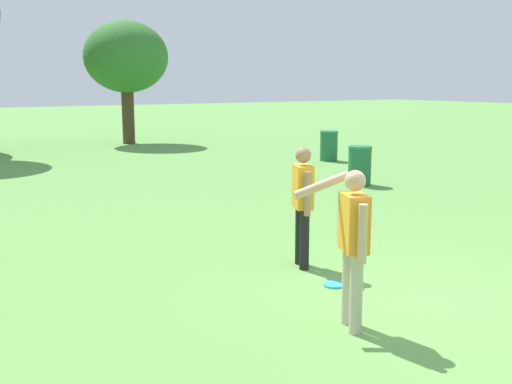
{
  "coord_description": "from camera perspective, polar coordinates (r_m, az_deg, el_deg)",
  "views": [
    {
      "loc": [
        -5.14,
        -4.54,
        2.49
      ],
      "look_at": [
        -0.75,
        2.4,
        1.0
      ],
      "focal_mm": 42.61,
      "sensor_mm": 36.0,
      "label": 1
    }
  ],
  "objects": [
    {
      "name": "trash_can_further_along",
      "position": [
        19.61,
        6.85,
        4.33
      ],
      "size": [
        0.59,
        0.59,
        0.96
      ],
      "color": "#1E663D",
      "rests_on": "ground"
    },
    {
      "name": "frisbee",
      "position": [
        7.68,
        7.3,
        -8.63
      ],
      "size": [
        0.26,
        0.26,
        0.03
      ],
      "primitive_type": "cylinder",
      "color": "#2D9EDB",
      "rests_on": "ground"
    },
    {
      "name": "person_thrower",
      "position": [
        6.16,
        9.02,
        -4.22
      ],
      "size": [
        0.61,
        0.78,
        1.64
      ],
      "color": "#B7AD93",
      "rests_on": "ground"
    },
    {
      "name": "person_catcher",
      "position": [
        8.18,
        4.4,
        -0.66
      ],
      "size": [
        0.35,
        0.57,
        1.64
      ],
      "color": "black",
      "rests_on": "ground"
    },
    {
      "name": "trash_can_beside_table",
      "position": [
        15.06,
        9.7,
        2.47
      ],
      "size": [
        0.59,
        0.59,
        0.96
      ],
      "color": "#1E663D",
      "rests_on": "ground"
    },
    {
      "name": "ground_plane",
      "position": [
        7.3,
        15.49,
        -10.06
      ],
      "size": [
        120.0,
        120.0,
        0.0
      ],
      "primitive_type": "plane",
      "color": "#609947"
    },
    {
      "name": "tree_back_left",
      "position": [
        25.44,
        -12.1,
        12.21
      ],
      "size": [
        3.35,
        3.35,
        4.91
      ],
      "color": "#4C3823",
      "rests_on": "ground"
    }
  ]
}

